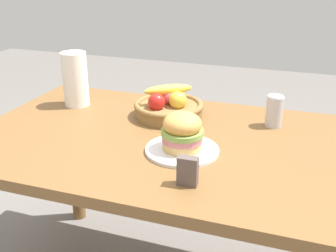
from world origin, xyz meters
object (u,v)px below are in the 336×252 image
object	(u,v)px
plate	(182,150)
fruit_basket	(169,106)
soda_can	(274,111)
napkin_holder	(188,171)
sandwich	(182,131)
paper_towel_roll	(75,79)

from	to	relation	value
plate	fruit_basket	size ratio (longest dim) A/B	0.88
soda_can	napkin_holder	xyz separation A→B (m)	(-0.20, -0.54, -0.02)
soda_can	fruit_basket	size ratio (longest dim) A/B	0.43
sandwich	soda_can	distance (m)	0.43
fruit_basket	plate	bearing A→B (deg)	-63.33
plate	napkin_holder	bearing A→B (deg)	-68.86
fruit_basket	soda_can	bearing A→B (deg)	4.61
sandwich	paper_towel_roll	size ratio (longest dim) A/B	0.61
plate	sandwich	distance (m)	0.07
fruit_basket	napkin_holder	xyz separation A→B (m)	(0.23, -0.50, 0.00)
paper_towel_roll	napkin_holder	distance (m)	0.84
plate	fruit_basket	distance (m)	0.34
plate	napkin_holder	size ratio (longest dim) A/B	2.83
fruit_basket	napkin_holder	bearing A→B (deg)	-65.50
fruit_basket	paper_towel_roll	size ratio (longest dim) A/B	1.21
soda_can	paper_towel_roll	distance (m)	0.86
plate	fruit_basket	bearing A→B (deg)	116.67
paper_towel_roll	plate	bearing A→B (deg)	-27.06
plate	sandwich	world-z (taller)	sandwich
sandwich	fruit_basket	distance (m)	0.34
napkin_holder	sandwich	bearing A→B (deg)	109.68
sandwich	soda_can	bearing A→B (deg)	50.64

